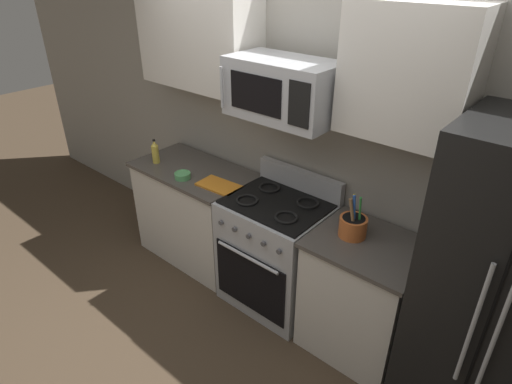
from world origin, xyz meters
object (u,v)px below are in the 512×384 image
Objects in this scene: microwave at (283,89)px; refrigerator at (503,296)px; cutting_board at (219,186)px; utensil_crock at (353,226)px; prep_bowl at (183,175)px; range_oven at (276,251)px; bottle_oil at (155,152)px.

refrigerator is at bearing -1.65° from microwave.
utensil_crock is at bearing 4.30° from cutting_board.
microwave is 1.00m from utensil_crock.
microwave reaches higher than utensil_crock.
utensil_crock reaches higher than prep_bowl.
prep_bowl is (-0.86, -0.21, -0.83)m from microwave.
range_oven is 4.94× the size of bottle_oil.
microwave is at bearing 7.04° from bottle_oil.
range_oven is 0.81m from utensil_crock.
cutting_board is at bearing -167.73° from microwave.
prep_bowl is at bearing -6.96° from bottle_oil.
bottle_oil is at bearing 173.04° from prep_bowl.
microwave is at bearing 90.04° from range_oven.
bottle_oil is at bearing -176.09° from utensil_crock.
cutting_board is (-0.52, -0.09, 0.44)m from range_oven.
microwave reaches higher than range_oven.
bottle_oil reaches higher than range_oven.
bottle_oil is (-2.81, -0.11, 0.07)m from refrigerator.
utensil_crock is (-0.92, 0.02, 0.05)m from refrigerator.
microwave is 2.41× the size of utensil_crock.
prep_bowl is (-0.86, -0.18, 0.46)m from range_oven.
range_oven is at bearing 11.86° from prep_bowl.
utensil_crock reaches higher than range_oven.
range_oven is 0.69m from cutting_board.
range_oven is at bearing 5.82° from bottle_oil.
cutting_board is 2.62× the size of prep_bowl.
refrigerator is at bearing -0.64° from range_oven.
bottle_oil reaches higher than cutting_board.
refrigerator is (1.54, -0.02, 0.47)m from range_oven.
microwave is 3.40× the size of bottle_oil.
bottle_oil is (-1.90, -0.13, 0.03)m from utensil_crock.
prep_bowl is at bearing -168.14° from range_oven.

